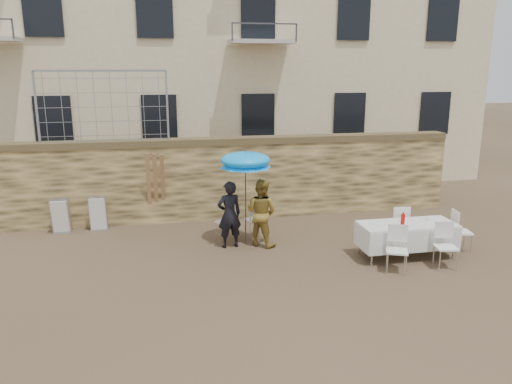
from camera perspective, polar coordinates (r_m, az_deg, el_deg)
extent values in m
plane|color=brown|center=(9.39, 0.20, -11.67)|extent=(80.00, 80.00, 0.00)
cube|color=olive|center=(13.73, -3.90, 1.49)|extent=(13.00, 0.50, 2.20)
imported|color=black|center=(11.50, -3.07, -2.60)|extent=(0.63, 0.48, 1.57)
imported|color=gold|center=(11.62, 0.60, -2.36)|extent=(0.98, 0.96, 1.59)
cylinder|color=#3F3F44|center=(11.62, -1.19, -1.68)|extent=(0.03, 0.03, 1.86)
cone|color=#0B9CFF|center=(11.38, -1.22, 3.37)|extent=(1.20, 1.20, 0.22)
cube|color=silver|center=(11.40, 16.93, -3.55)|extent=(2.10, 0.85, 0.05)
cylinder|color=silver|center=(10.82, 13.16, -6.38)|extent=(0.04, 0.04, 0.74)
cylinder|color=silver|center=(11.71, 21.71, -5.45)|extent=(0.04, 0.04, 0.74)
cylinder|color=silver|center=(11.41, 11.75, -5.22)|extent=(0.04, 0.04, 0.74)
cylinder|color=silver|center=(12.26, 19.99, -4.44)|extent=(0.04, 0.04, 0.74)
cylinder|color=red|center=(11.14, 16.43, -3.09)|extent=(0.09, 0.09, 0.26)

